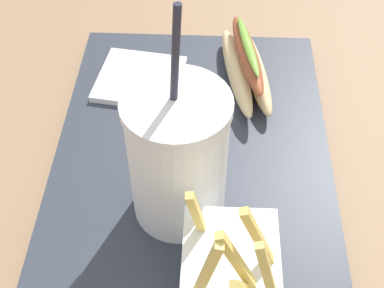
# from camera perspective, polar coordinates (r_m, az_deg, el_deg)

# --- Properties ---
(ground_plane) EXTENTS (2.40, 2.40, 0.02)m
(ground_plane) POSITION_cam_1_polar(r_m,az_deg,el_deg) (0.64, 0.00, -3.58)
(ground_plane) COLOR #8C6B4C
(food_tray) EXTENTS (0.49, 0.32, 0.02)m
(food_tray) POSITION_cam_1_polar(r_m,az_deg,el_deg) (0.63, 0.00, -2.45)
(food_tray) COLOR #2D333D
(food_tray) RESTS_ON ground_plane
(soda_cup) EXTENTS (0.10, 0.10, 0.25)m
(soda_cup) POSITION_cam_1_polar(r_m,az_deg,el_deg) (0.52, -1.53, -1.57)
(soda_cup) COLOR white
(soda_cup) RESTS_ON food_tray
(fries_basket) EXTENTS (0.10, 0.08, 0.16)m
(fries_basket) POSITION_cam_1_polar(r_m,az_deg,el_deg) (0.48, 4.00, -14.49)
(fries_basket) COLOR white
(fries_basket) RESTS_ON food_tray
(hot_dog_1) EXTENTS (0.18, 0.08, 0.06)m
(hot_dog_1) POSITION_cam_1_polar(r_m,az_deg,el_deg) (0.71, 5.84, 8.39)
(hot_dog_1) COLOR #E5C689
(hot_dog_1) RESTS_ON food_tray
(ketchup_cup_1) EXTENTS (0.04, 0.04, 0.02)m
(ketchup_cup_1) POSITION_cam_1_polar(r_m,az_deg,el_deg) (0.65, -0.00, 2.62)
(ketchup_cup_1) COLOR white
(ketchup_cup_1) RESTS_ON food_tray
(napkin_stack) EXTENTS (0.12, 0.12, 0.01)m
(napkin_stack) POSITION_cam_1_polar(r_m,az_deg,el_deg) (0.72, -5.63, 7.02)
(napkin_stack) COLOR white
(napkin_stack) RESTS_ON food_tray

